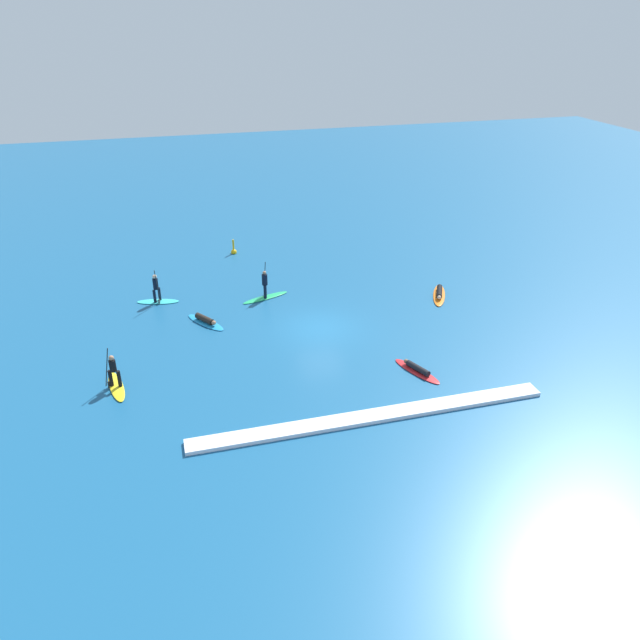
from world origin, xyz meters
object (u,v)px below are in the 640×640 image
surfer_on_red_board (417,370)px  marker_buoy (234,251)px  surfer_on_green_board (265,290)px  surfer_on_teal_board (157,294)px  surfer_on_yellow_board (115,380)px  surfer_on_blue_board (206,321)px  surfer_on_orange_board (439,294)px

surfer_on_red_board → marker_buoy: bearing=-3.9°
surfer_on_green_board → surfer_on_red_board: bearing=-80.9°
surfer_on_teal_board → surfer_on_yellow_board: 9.32m
surfer_on_yellow_board → surfer_on_blue_board: 7.28m
surfer_on_teal_board → surfer_on_blue_board: (2.53, -3.53, -0.37)m
surfer_on_red_board → surfer_on_blue_board: size_ratio=1.02×
surfer_on_yellow_board → marker_buoy: (7.83, 16.03, -0.25)m
surfer_on_teal_board → marker_buoy: bearing=64.2°
surfer_on_orange_board → marker_buoy: bearing=-107.3°
surfer_on_blue_board → marker_buoy: marker_buoy is taller
surfer_on_teal_board → surfer_on_green_board: bearing=3.0°
surfer_on_blue_board → marker_buoy: bearing=129.8°
surfer_on_yellow_board → surfer_on_orange_board: bearing=-84.7°
surfer_on_green_board → surfer_on_blue_board: 4.59m
surfer_on_green_board → surfer_on_yellow_board: bearing=-156.9°
surfer_on_yellow_board → surfer_on_green_board: bearing=-57.9°
surfer_on_teal_board → surfer_on_yellow_board: bearing=-90.7°
surfer_on_yellow_board → marker_buoy: surfer_on_yellow_board is taller
surfer_on_green_board → marker_buoy: surfer_on_green_board is taller
surfer_on_teal_board → surfer_on_red_board: bearing=-30.6°
surfer_on_red_board → surfer_on_green_board: (-5.62, 10.35, 0.39)m
surfer_on_teal_board → surfer_on_red_board: (12.05, -11.50, -0.38)m
surfer_on_teal_board → surfer_on_red_board: surfer_on_teal_board is taller
surfer_on_green_board → marker_buoy: bearing=76.3°
surfer_on_teal_board → surfer_on_orange_board: bearing=0.8°
surfer_on_red_board → surfer_on_green_board: 11.79m
surfer_on_teal_board → surfer_on_green_board: 6.53m
surfer_on_red_board → surfer_on_yellow_board: bearing=57.2°
surfer_on_teal_board → surfer_on_green_board: (6.43, -1.15, 0.01)m
surfer_on_yellow_board → surfer_on_red_board: surfer_on_yellow_board is taller
surfer_on_red_board → surfer_on_green_board: bearing=5.4°
surfer_on_yellow_board → surfer_on_red_board: 14.47m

